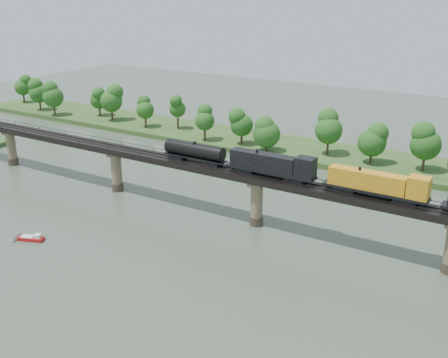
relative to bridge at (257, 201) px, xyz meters
The scene contains 7 objects.
ground 30.49m from the bridge, 90.00° to the right, with size 400.00×400.00×0.00m, color #3A4939.
far_bank 55.20m from the bridge, 90.00° to the left, with size 300.00×24.00×1.60m, color #2E4D1F.
bridge is the anchor object (origin of this frame).
bridge_superstructure 6.33m from the bridge, 90.00° to the left, with size 220.00×4.90×0.75m.
far_treeline 51.30m from the bridge, 99.23° to the left, with size 289.06×17.54×13.60m.
freight_train 19.91m from the bridge, ahead, with size 81.12×3.16×5.58m.
motorboat 47.26m from the bridge, 138.45° to the right, with size 5.51×3.59×1.45m.
Camera 1 is at (53.21, -68.58, 50.15)m, focal length 45.00 mm.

